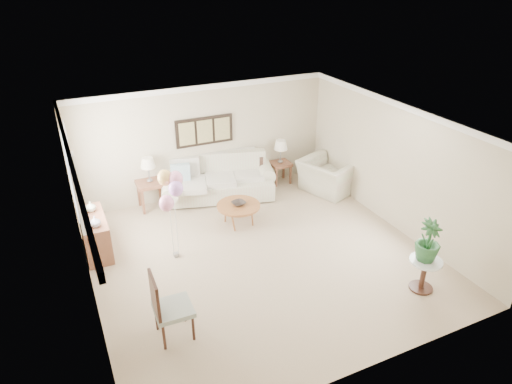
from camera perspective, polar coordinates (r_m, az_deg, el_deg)
ground_plane at (r=8.69m, az=0.62°, el=-8.04°), size 6.00×6.00×0.00m
room_shell at (r=7.91m, az=-0.33°, el=1.82°), size 6.04×6.04×2.60m
wall_art_triptych at (r=10.46m, az=-6.45°, el=7.58°), size 1.35×0.06×0.65m
sofa at (r=10.69m, az=-4.69°, el=1.39°), size 2.96×1.64×1.00m
end_table_left at (r=10.34m, az=-13.06°, el=0.77°), size 0.60×0.54×0.65m
end_table_right at (r=11.33m, az=3.04°, el=3.30°), size 0.50×0.45×0.54m
lamp_left at (r=10.12m, az=-13.37°, el=3.49°), size 0.32×0.32×0.56m
lamp_right at (r=11.13m, az=3.11°, el=5.82°), size 0.33×0.33×0.58m
coffee_table at (r=9.50m, az=-2.20°, el=-1.79°), size 0.91×0.91×0.46m
decor_bowl at (r=9.46m, az=-2.18°, el=-1.43°), size 0.33×0.33×0.07m
armchair at (r=11.03m, az=8.88°, el=1.97°), size 1.40×1.49×0.78m
side_table at (r=8.16m, az=20.35°, el=-8.82°), size 0.54×0.54×0.58m
potted_plant at (r=7.91m, az=20.75°, el=-5.72°), size 0.45×0.45×0.72m
accent_chair at (r=6.84m, az=-11.05°, el=-13.77°), size 0.56×0.56×1.11m
credenza at (r=9.17m, az=-19.47°, el=-5.02°), size 0.46×1.20×0.74m
vase_white at (r=8.62m, az=-19.49°, el=-3.49°), size 0.22×0.22×0.20m
vase_sage at (r=9.17m, az=-20.00°, el=-1.71°), size 0.24×0.24×0.20m
balloon_cluster at (r=8.10m, az=-10.61°, el=0.53°), size 0.50×0.51×1.75m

